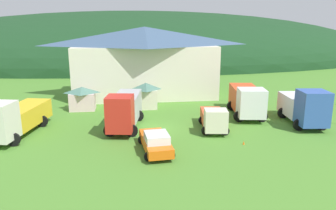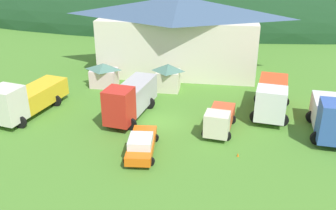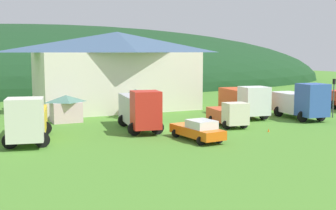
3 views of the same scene
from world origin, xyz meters
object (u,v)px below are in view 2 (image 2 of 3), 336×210
at_px(traffic_cone_mid_row, 148,107).
at_px(heavy_rig_striped, 26,98).
at_px(box_truck_blue, 331,116).
at_px(depot_building, 179,34).
at_px(heavy_rig_white, 272,96).
at_px(play_shed_cream, 168,77).
at_px(service_pickup_orange, 142,144).
at_px(crane_truck_red, 130,98).
at_px(light_truck_cream, 219,120).
at_px(traffic_cone_near_pickup, 238,156).
at_px(play_shed_pink, 104,75).

bearing_deg(traffic_cone_mid_row, heavy_rig_striped, -162.17).
bearing_deg(box_truck_blue, depot_building, -130.34).
bearing_deg(traffic_cone_mid_row, heavy_rig_white, 0.46).
xyz_separation_m(play_shed_cream, service_pickup_orange, (-0.08, -13.39, -0.71)).
bearing_deg(depot_building, crane_truck_red, -101.47).
bearing_deg(box_truck_blue, crane_truck_red, -88.61).
distance_m(depot_building, light_truck_cream, 16.67).
bearing_deg(play_shed_cream, service_pickup_orange, -90.36).
relative_size(crane_truck_red, traffic_cone_near_pickup, 13.43).
height_order(service_pickup_orange, traffic_cone_near_pickup, service_pickup_orange).
bearing_deg(heavy_rig_striped, traffic_cone_near_pickup, 89.30).
height_order(depot_building, play_shed_cream, depot_building).
relative_size(box_truck_blue, traffic_cone_mid_row, 10.73).
bearing_deg(traffic_cone_mid_row, play_shed_cream, 75.03).
xyz_separation_m(play_shed_cream, box_truck_blue, (14.80, -8.37, 0.31)).
bearing_deg(depot_building, heavy_rig_white, -48.04).
distance_m(depot_building, play_shed_cream, 7.23).
xyz_separation_m(crane_truck_red, light_truck_cream, (8.14, -1.73, -0.72)).
relative_size(play_shed_cream, traffic_cone_mid_row, 4.58).
height_order(light_truck_cream, traffic_cone_mid_row, light_truck_cream).
distance_m(heavy_rig_striped, traffic_cone_mid_row, 11.41).
bearing_deg(service_pickup_orange, traffic_cone_near_pickup, 90.17).
bearing_deg(traffic_cone_near_pickup, play_shed_pink, 138.26).
distance_m(play_shed_pink, light_truck_cream, 15.77).
bearing_deg(play_shed_pink, traffic_cone_near_pickup, -41.74).
relative_size(service_pickup_orange, traffic_cone_near_pickup, 8.97).
height_order(depot_building, traffic_cone_near_pickup, depot_building).
bearing_deg(play_shed_pink, box_truck_blue, -21.16).
xyz_separation_m(traffic_cone_near_pickup, traffic_cone_mid_row, (-8.53, 7.97, 0.00)).
bearing_deg(heavy_rig_white, traffic_cone_near_pickup, -12.79).
bearing_deg(play_shed_pink, depot_building, 40.03).
bearing_deg(service_pickup_orange, traffic_cone_mid_row, -176.95).
xyz_separation_m(play_shed_cream, traffic_cone_near_pickup, (7.25, -12.75, -1.53)).
height_order(play_shed_cream, crane_truck_red, crane_truck_red).
bearing_deg(traffic_cone_mid_row, service_pickup_orange, -82.10).
distance_m(play_shed_cream, service_pickup_orange, 13.41).
bearing_deg(light_truck_cream, crane_truck_red, -94.30).
relative_size(play_shed_pink, traffic_cone_mid_row, 4.66).
distance_m(play_shed_pink, crane_truck_red, 8.74).
xyz_separation_m(depot_building, crane_truck_red, (-2.77, -13.64, -2.84)).
bearing_deg(play_shed_pink, heavy_rig_striped, -119.81).
bearing_deg(traffic_cone_mid_row, box_truck_blue, -12.56).
bearing_deg(heavy_rig_white, depot_building, -129.56).
xyz_separation_m(depot_building, traffic_cone_mid_row, (-1.61, -11.27, -4.70)).
height_order(play_shed_pink, traffic_cone_mid_row, play_shed_pink).
height_order(heavy_rig_white, service_pickup_orange, heavy_rig_white).
relative_size(play_shed_cream, play_shed_pink, 0.98).
bearing_deg(traffic_cone_near_pickup, heavy_rig_white, 68.73).
xyz_separation_m(play_shed_pink, service_pickup_orange, (7.13, -13.55, -0.54)).
relative_size(box_truck_blue, traffic_cone_near_pickup, 11.72).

